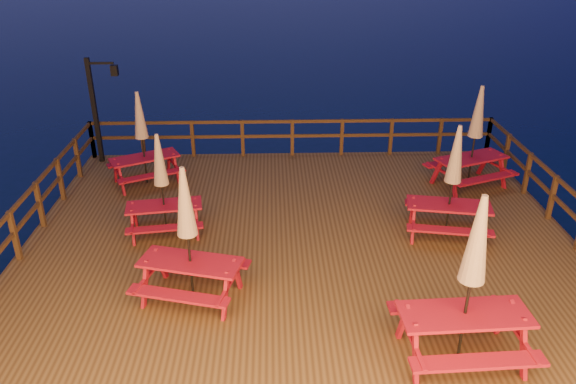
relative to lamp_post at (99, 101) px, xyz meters
name	(u,v)px	position (x,y,z in m)	size (l,w,h in m)	color
ground	(300,253)	(5.39, -4.55, -2.20)	(500.00, 500.00, 0.00)	#051532
deck	(300,245)	(5.39, -4.55, -2.00)	(12.00, 10.00, 0.40)	#483117
deck_piles	(300,264)	(5.39, -4.55, -2.50)	(11.44, 9.44, 1.40)	#341C10
railing	(297,173)	(5.39, -2.77, -1.03)	(11.80, 9.75, 1.10)	#341C10
lamp_post	(99,101)	(0.00, 0.00, 0.00)	(0.85, 0.18, 3.00)	black
picnic_table_0	(453,181)	(8.62, -4.55, -0.46)	(2.03, 1.78, 2.56)	maroon
picnic_table_1	(471,279)	(7.73, -8.40, -0.30)	(2.08, 1.74, 2.88)	maroon
picnic_table_2	(142,137)	(1.45, -1.55, -0.50)	(2.20, 2.06, 2.49)	maroon
picnic_table_3	(162,183)	(2.40, -4.25, -0.58)	(1.81, 1.56, 2.33)	maroon
picnic_table_4	(188,233)	(3.29, -6.68, -0.43)	(2.16, 1.93, 2.62)	maroon
picnic_table_5	(475,136)	(9.94, -1.99, -0.40)	(2.32, 2.13, 2.69)	maroon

